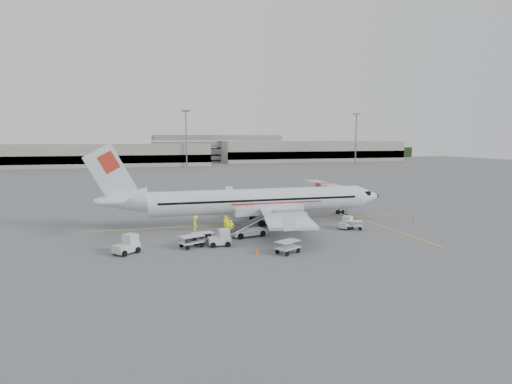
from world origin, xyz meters
TOP-DOWN VIEW (x-y plane):
  - ground at (0.00, 0.00)m, footprint 360.00×360.00m
  - stripe_lead at (0.00, 0.00)m, footprint 44.00×0.20m
  - stripe_cross at (14.00, -8.00)m, footprint 0.20×20.00m
  - terminal_west at (-40.00, 130.00)m, footprint 110.00×22.00m
  - terminal_east at (70.00, 145.00)m, footprint 90.00×26.00m
  - parking_garage at (25.00, 160.00)m, footprint 62.00×24.00m
  - treeline at (0.00, 175.00)m, footprint 300.00×3.00m
  - mast_center at (5.00, 118.00)m, footprint 3.20×1.20m
  - mast_east at (80.00, 118.00)m, footprint 3.20×1.20m
  - aircraft at (-0.35, -0.68)m, footprint 37.53×29.60m
  - jet_bridge at (13.22, 8.47)m, footprint 3.07×15.45m
  - belt_loader at (-3.65, -7.56)m, footprint 5.46×2.97m
  - tug_fore at (8.91, -6.88)m, footprint 2.26×2.10m
  - tug_mid at (-7.66, -10.89)m, footprint 2.27×1.34m
  - tug_aft at (-16.84, -11.39)m, footprint 2.68×2.56m
  - cart_loaded_a at (-9.12, -9.21)m, footprint 2.35×1.59m
  - cart_loaded_b at (-10.50, -10.73)m, footprint 2.71×2.19m
  - cart_empty_a at (-1.91, -15.55)m, footprint 2.77×2.41m
  - cart_empty_b at (9.66, -7.50)m, footprint 2.35×1.92m
  - cone_nose at (21.34, -3.24)m, footprint 0.37×0.37m
  - cone_port at (5.80, 11.84)m, footprint 0.37×0.37m
  - cone_stbd at (-4.96, -15.20)m, footprint 0.42×0.42m
  - crew_a at (-5.32, -6.10)m, footprint 0.65×0.46m
  - crew_b at (-5.14, -2.42)m, footprint 0.97×0.95m
  - crew_c at (-8.98, -2.87)m, footprint 0.72×1.21m
  - crew_d at (-5.37, -4.46)m, footprint 1.10×0.75m

SIDE VIEW (x-z plane):
  - ground at x=0.00m, z-range 0.00..0.00m
  - stripe_lead at x=0.00m, z-range 0.00..0.01m
  - stripe_cross at x=14.00m, z-range 0.00..0.01m
  - cone_nose at x=21.34m, z-range 0.00..0.60m
  - cone_port at x=5.80m, z-range 0.00..0.60m
  - cone_stbd at x=-4.96m, z-range 0.00..0.69m
  - cart_empty_b at x=9.66m, z-range 0.00..1.06m
  - cart_loaded_a at x=-9.12m, z-range 0.00..1.14m
  - cart_loaded_b at x=-10.50m, z-range 0.00..1.23m
  - cart_empty_a at x=-1.91m, z-range 0.00..1.24m
  - tug_fore at x=8.91m, z-range 0.00..1.53m
  - crew_b at x=-5.14m, z-range 0.00..1.58m
  - crew_a at x=-5.32m, z-range 0.00..1.70m
  - tug_mid at x=-7.66m, z-range 0.00..1.72m
  - crew_d at x=-5.37m, z-range 0.00..1.74m
  - tug_aft at x=-16.84m, z-range 0.00..1.82m
  - crew_c at x=-8.98m, z-range 0.00..1.84m
  - belt_loader at x=-3.65m, z-range 0.00..2.80m
  - jet_bridge at x=13.22m, z-range 0.00..4.05m
  - treeline at x=0.00m, z-range 0.00..6.00m
  - terminal_west at x=-40.00m, z-range 0.00..9.00m
  - terminal_east at x=70.00m, z-range 0.00..10.00m
  - aircraft at x=-0.35m, z-range 0.00..10.24m
  - parking_garage at x=25.00m, z-range 0.00..14.00m
  - mast_center at x=5.00m, z-range 0.00..22.00m
  - mast_east at x=80.00m, z-range 0.00..22.00m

